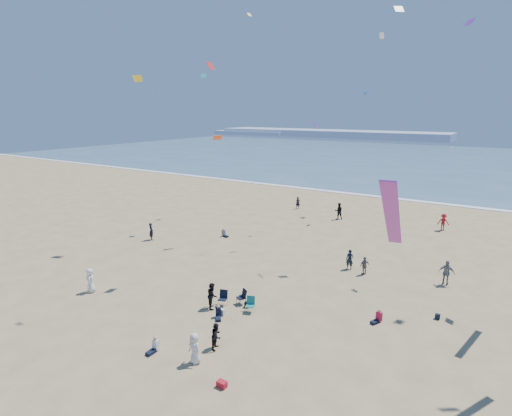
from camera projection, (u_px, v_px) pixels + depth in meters
The scene contains 13 objects.
ground at pixel (146, 345), 21.56m from camera, with size 220.00×220.00×0.00m, color tan.
ocean at pixel (436, 161), 99.42m from camera, with size 220.00×100.00×0.06m, color #476B84.
surf_line at pixel (380, 197), 58.44m from camera, with size 220.00×1.20×0.08m, color white.
headland_far at pixel (328, 134), 191.79m from camera, with size 110.00×20.00×3.20m, color #7A8EA8.
headland_near at pixel (253, 133), 208.69m from camera, with size 40.00×14.00×2.00m, color #7A8EA8.
standing_flyers at pixel (347, 251), 33.60m from camera, with size 36.95×32.59×1.93m.
seated_group at pixel (221, 310), 24.48m from camera, with size 18.87×26.56×0.84m.
chair_cluster at pixel (238, 300), 25.62m from camera, with size 2.77×1.59×1.00m.
white_tote at pixel (222, 312), 24.72m from camera, with size 0.35×0.20×0.40m, color silver.
black_backpack at pixel (247, 305), 25.68m from camera, with size 0.30×0.22×0.38m, color black.
cooler at pixel (222, 384), 18.28m from camera, with size 0.45×0.30×0.30m, color #AF1924.
navy_bag at pixel (438, 317), 24.23m from camera, with size 0.28×0.18×0.34m, color black.
kites_aloft at pixel (403, 73), 23.64m from camera, with size 33.35×43.60×27.02m.
Camera 1 is at (15.34, -12.97, 12.34)m, focal length 28.00 mm.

